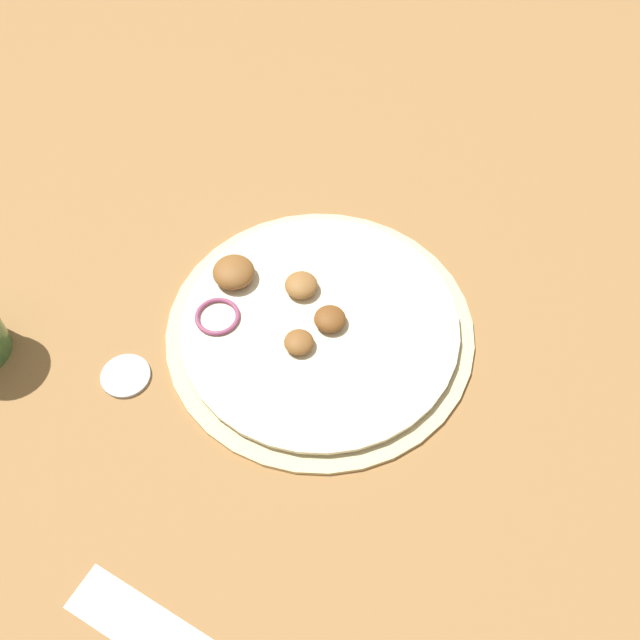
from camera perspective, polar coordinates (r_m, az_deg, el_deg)
ground_plane at (r=0.69m, az=0.00°, el=-0.86°), size 3.00×3.00×0.00m
pizza at (r=0.69m, az=-0.29°, el=-0.40°), size 0.28×0.28×0.03m
loose_cap at (r=0.69m, az=-14.62°, el=-4.07°), size 0.04×0.04×0.01m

